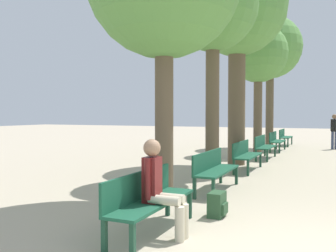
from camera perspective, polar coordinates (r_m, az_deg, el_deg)
bench_row_0 at (r=5.21m, az=-3.16°, el=-10.70°), size 0.46×1.89×0.83m
bench_row_1 at (r=8.01m, az=6.95°, el=-6.26°), size 0.46×1.89×0.83m
bench_row_2 at (r=10.95m, az=11.67°, el=-4.09°), size 0.46×1.89×0.83m
bench_row_3 at (r=13.94m, az=14.36°, el=-2.83°), size 0.46×1.89×0.83m
bench_row_4 at (r=16.96m, az=16.10°, el=-2.01°), size 0.46×1.89×0.83m
bench_row_5 at (r=19.99m, az=17.31°, el=-1.44°), size 0.46×1.89×0.83m
tree_row_1 at (r=10.02m, az=6.84°, el=17.24°), size 2.31×2.31×5.53m
tree_row_2 at (r=12.60m, az=10.49°, el=17.03°), size 3.14×3.14×6.61m
tree_row_3 at (r=15.90m, az=13.59°, el=10.49°), size 2.38×2.38×5.28m
tree_row_4 at (r=18.97m, az=15.30°, el=11.35°), size 3.00×3.00×6.33m
person_seated at (r=5.00m, az=-1.24°, el=-9.02°), size 0.61×0.34×1.30m
backpack at (r=6.10m, az=7.52°, el=-11.78°), size 0.26×0.37×0.39m
pedestrian_mid at (r=18.70m, az=24.02°, el=-0.45°), size 0.33×0.27×1.61m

